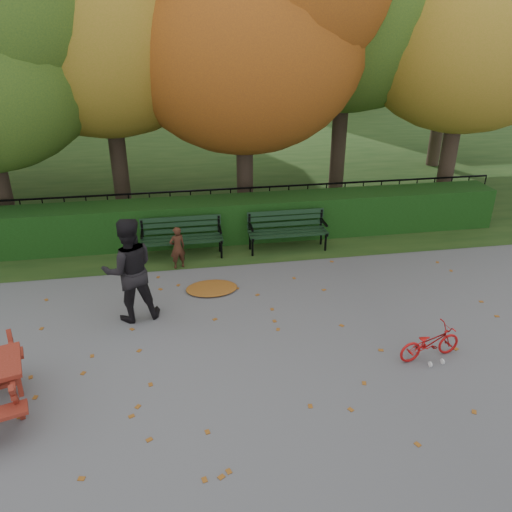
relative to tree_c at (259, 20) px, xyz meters
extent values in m
plane|color=slate|center=(-0.83, -5.96, -4.82)|extent=(90.00, 90.00, 0.00)
plane|color=#193511|center=(-0.83, 8.04, -4.82)|extent=(90.00, 90.00, 0.00)
cube|color=black|center=(-0.83, -1.46, -4.32)|extent=(13.00, 0.90, 1.00)
cube|color=black|center=(-0.83, -0.66, -4.74)|extent=(14.00, 0.04, 0.04)
cube|color=black|center=(-0.83, -0.66, -3.82)|extent=(14.00, 0.04, 0.04)
cylinder|color=black|center=(-3.83, -0.66, -4.32)|extent=(0.03, 0.03, 1.00)
cylinder|color=black|center=(-0.83, -0.66, -4.32)|extent=(0.03, 0.03, 1.00)
cylinder|color=black|center=(2.17, -0.66, -4.32)|extent=(0.03, 0.03, 1.00)
cylinder|color=black|center=(5.67, -0.66, -4.32)|extent=(0.03, 0.03, 1.00)
cylinder|color=#30251C|center=(-6.33, -0.16, -3.51)|extent=(0.44, 0.44, 2.62)
cylinder|color=#30251C|center=(-3.63, 1.04, -3.25)|extent=(0.44, 0.44, 3.15)
ellipsoid|color=olive|center=(-3.63, 1.04, 0.13)|extent=(6.40, 6.40, 5.76)
cylinder|color=#30251C|center=(-0.33, 0.24, -3.42)|extent=(0.44, 0.44, 2.80)
ellipsoid|color=brown|center=(-0.33, 0.24, -0.42)|extent=(6.00, 6.00, 5.40)
cylinder|color=#30251C|center=(2.67, 1.54, -3.07)|extent=(0.44, 0.44, 3.50)
cylinder|color=#30251C|center=(5.37, 0.04, -3.34)|extent=(0.44, 0.44, 2.97)
ellipsoid|color=olive|center=(5.37, 0.04, -0.15)|extent=(5.80, 5.80, 5.22)
cylinder|color=#30251C|center=(7.17, 4.04, -3.25)|extent=(0.44, 0.44, 3.15)
ellipsoid|color=#33591E|center=(7.17, 4.04, 0.13)|extent=(6.00, 6.00, 5.40)
cube|color=black|center=(-2.13, -2.54, -4.38)|extent=(1.80, 0.12, 0.04)
cube|color=black|center=(-2.13, -2.36, -4.38)|extent=(1.80, 0.12, 0.04)
cube|color=black|center=(-2.13, -2.18, -4.38)|extent=(1.80, 0.12, 0.04)
cube|color=black|center=(-2.13, -2.09, -4.27)|extent=(1.80, 0.05, 0.10)
cube|color=black|center=(-2.13, -2.09, -4.12)|extent=(1.80, 0.05, 0.10)
cube|color=black|center=(-2.13, -2.09, -3.99)|extent=(1.80, 0.05, 0.10)
cube|color=black|center=(-2.98, -2.36, -4.40)|extent=(0.05, 0.55, 0.06)
cube|color=black|center=(-2.98, -2.09, -4.18)|extent=(0.05, 0.05, 0.41)
cylinder|color=black|center=(-2.98, -2.54, -4.60)|extent=(0.05, 0.05, 0.44)
cylinder|color=black|center=(-2.98, -2.18, -4.60)|extent=(0.05, 0.05, 0.44)
cube|color=black|center=(-2.98, -2.34, -4.20)|extent=(0.05, 0.45, 0.04)
cube|color=black|center=(-1.28, -2.36, -4.40)|extent=(0.05, 0.55, 0.06)
cube|color=black|center=(-1.28, -2.09, -4.18)|extent=(0.05, 0.05, 0.41)
cylinder|color=black|center=(-1.28, -2.54, -4.60)|extent=(0.05, 0.05, 0.44)
cylinder|color=black|center=(-1.28, -2.18, -4.60)|extent=(0.05, 0.05, 0.44)
cube|color=black|center=(-1.28, -2.34, -4.20)|extent=(0.05, 0.45, 0.04)
cube|color=black|center=(0.27, -2.54, -4.38)|extent=(1.80, 0.12, 0.04)
cube|color=black|center=(0.27, -2.36, -4.38)|extent=(1.80, 0.12, 0.04)
cube|color=black|center=(0.27, -2.18, -4.38)|extent=(1.80, 0.12, 0.04)
cube|color=black|center=(0.27, -2.09, -4.27)|extent=(1.80, 0.05, 0.10)
cube|color=black|center=(0.27, -2.09, -4.12)|extent=(1.80, 0.05, 0.10)
cube|color=black|center=(0.27, -2.09, -3.99)|extent=(1.80, 0.05, 0.10)
cube|color=black|center=(-0.58, -2.36, -4.40)|extent=(0.05, 0.55, 0.06)
cube|color=black|center=(-0.58, -2.09, -4.18)|extent=(0.05, 0.05, 0.41)
cylinder|color=black|center=(-0.58, -2.54, -4.60)|extent=(0.05, 0.05, 0.44)
cylinder|color=black|center=(-0.58, -2.18, -4.60)|extent=(0.05, 0.05, 0.44)
cube|color=black|center=(-0.58, -2.34, -4.20)|extent=(0.05, 0.45, 0.04)
cube|color=black|center=(1.12, -2.36, -4.40)|extent=(0.05, 0.55, 0.06)
cube|color=black|center=(1.12, -2.09, -4.18)|extent=(0.05, 0.05, 0.41)
cylinder|color=black|center=(1.12, -2.54, -4.60)|extent=(0.05, 0.05, 0.44)
cylinder|color=black|center=(1.12, -2.18, -4.60)|extent=(0.05, 0.05, 0.44)
cube|color=black|center=(1.12, -2.34, -4.20)|extent=(0.05, 0.45, 0.04)
cube|color=maroon|center=(-4.38, -7.22, -4.41)|extent=(0.20, 0.53, 0.90)
cube|color=maroon|center=(-4.63, -6.33, -4.41)|extent=(0.20, 0.53, 0.90)
cube|color=maroon|center=(-4.51, -6.78, -4.14)|extent=(0.44, 1.36, 0.06)
ellipsoid|color=maroon|center=(-1.63, -3.94, -4.79)|extent=(1.14, 0.89, 0.07)
imported|color=#3F2014|center=(-2.24, -2.85, -4.35)|extent=(0.40, 0.32, 0.94)
imported|color=black|center=(-3.08, -4.70, -3.88)|extent=(1.04, 0.88, 1.89)
imported|color=#B61010|center=(1.55, -6.69, -4.55)|extent=(1.10, 0.53, 0.56)
camera|label=1|loc=(-2.21, -12.58, 0.01)|focal=35.00mm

